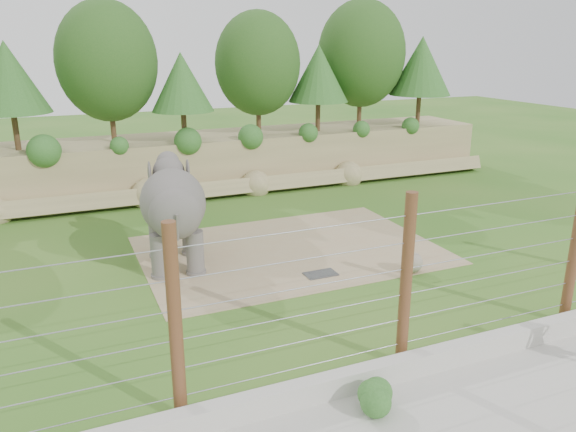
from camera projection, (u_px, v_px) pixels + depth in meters
name	position (u px, v px, depth m)	size (l,w,h in m)	color
ground	(314.00, 286.00, 16.63)	(90.00, 90.00, 0.00)	#2F691D
back_embankment	(212.00, 106.00, 26.79)	(30.00, 5.52, 8.77)	#8C7E56
dirt_patch	(290.00, 250.00, 19.45)	(10.00, 7.00, 0.02)	tan
drain_grate	(321.00, 274.00, 17.40)	(1.00, 0.60, 0.03)	#262628
elephant	(174.00, 217.00, 17.68)	(1.75, 4.07, 3.30)	#5D5753
stone_ball	(412.00, 262.00, 17.47)	(0.65, 0.65, 0.65)	gray
retaining_wall	(414.00, 364.00, 12.17)	(26.00, 0.35, 0.50)	beige
walkway	(476.00, 430.00, 10.49)	(26.00, 4.00, 0.01)	beige
barrier_fence	(406.00, 282.00, 12.08)	(20.26, 0.26, 4.00)	brown
walkway_shrub	(379.00, 397.00, 10.92)	(0.63, 0.63, 0.63)	#2C6223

